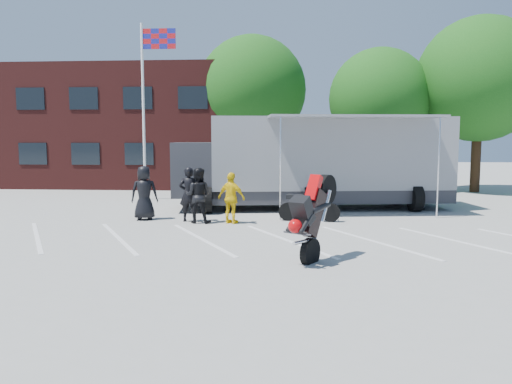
# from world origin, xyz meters

# --- Properties ---
(ground) EXTENTS (100.00, 100.00, 0.00)m
(ground) POSITION_xyz_m (0.00, 0.00, 0.00)
(ground) COLOR #999994
(ground) RESTS_ON ground
(parking_bay_lines) EXTENTS (18.09, 13.33, 0.01)m
(parking_bay_lines) POSITION_xyz_m (0.00, 1.00, 0.01)
(parking_bay_lines) COLOR white
(parking_bay_lines) RESTS_ON ground
(office_building) EXTENTS (18.00, 8.00, 7.00)m
(office_building) POSITION_xyz_m (-10.00, 18.00, 3.50)
(office_building) COLOR #4E1B19
(office_building) RESTS_ON ground
(flagpole) EXTENTS (1.61, 0.12, 8.00)m
(flagpole) POSITION_xyz_m (-6.24, 10.00, 5.05)
(flagpole) COLOR white
(flagpole) RESTS_ON ground
(tree_left) EXTENTS (6.12, 6.12, 8.64)m
(tree_left) POSITION_xyz_m (-2.00, 16.00, 5.57)
(tree_left) COLOR #382314
(tree_left) RESTS_ON ground
(tree_mid) EXTENTS (5.44, 5.44, 7.68)m
(tree_mid) POSITION_xyz_m (5.00, 15.00, 4.94)
(tree_mid) COLOR #382314
(tree_mid) RESTS_ON ground
(tree_right) EXTENTS (6.46, 6.46, 9.12)m
(tree_right) POSITION_xyz_m (10.00, 14.50, 5.88)
(tree_right) COLOR #382314
(tree_right) RESTS_ON ground
(transporter_truck) EXTENTS (12.14, 7.05, 3.66)m
(transporter_truck) POSITION_xyz_m (1.33, 7.53, 0.00)
(transporter_truck) COLOR gray
(transporter_truck) RESTS_ON ground
(parked_motorcycle) EXTENTS (2.20, 0.94, 1.12)m
(parked_motorcycle) POSITION_xyz_m (0.93, 4.28, 0.00)
(parked_motorcycle) COLOR silver
(parked_motorcycle) RESTS_ON ground
(stunt_bike_rider) EXTENTS (1.74, 2.05, 2.20)m
(stunt_bike_rider) POSITION_xyz_m (1.11, -0.96, 0.00)
(stunt_bike_rider) COLOR black
(stunt_bike_rider) RESTS_ON ground
(spectator_leather_a) EXTENTS (1.02, 0.76, 1.89)m
(spectator_leather_a) POSITION_xyz_m (-4.78, 4.19, 0.94)
(spectator_leather_a) COLOR black
(spectator_leather_a) RESTS_ON ground
(spectator_leather_b) EXTENTS (0.68, 0.45, 1.87)m
(spectator_leather_b) POSITION_xyz_m (-3.16, 3.96, 0.93)
(spectator_leather_b) COLOR black
(spectator_leather_b) RESTS_ON ground
(spectator_leather_c) EXTENTS (0.96, 0.78, 1.85)m
(spectator_leather_c) POSITION_xyz_m (-2.80, 3.69, 0.92)
(spectator_leather_c) COLOR black
(spectator_leather_c) RESTS_ON ground
(spectator_hivis) EXTENTS (1.08, 0.80, 1.71)m
(spectator_hivis) POSITION_xyz_m (-1.67, 3.64, 0.85)
(spectator_hivis) COLOR yellow
(spectator_hivis) RESTS_ON ground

